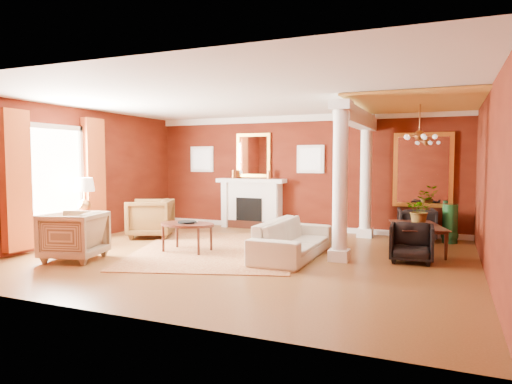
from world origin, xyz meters
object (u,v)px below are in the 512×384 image
at_px(dining_table, 419,231).
at_px(armchair_leopard, 150,216).
at_px(coffee_table, 187,225).
at_px(side_table, 85,200).
at_px(sofa, 293,233).
at_px(armchair_stripe, 74,233).

bearing_deg(dining_table, armchair_leopard, 79.75).
bearing_deg(coffee_table, dining_table, 22.20).
bearing_deg(side_table, armchair_leopard, 64.27).
height_order(sofa, coffee_table, sofa).
relative_size(side_table, dining_table, 0.94).
relative_size(armchair_stripe, dining_table, 0.63).
relative_size(armchair_leopard, side_table, 0.69).
bearing_deg(side_table, sofa, 7.67).
xyz_separation_m(coffee_table, side_table, (-2.31, -0.25, 0.43)).
height_order(armchair_stripe, coffee_table, armchair_stripe).
distance_m(sofa, coffee_table, 2.06).
xyz_separation_m(sofa, coffee_table, (-2.04, -0.33, 0.06)).
xyz_separation_m(armchair_leopard, armchair_stripe, (0.19, -2.52, -0.01)).
height_order(armchair_leopard, armchair_stripe, armchair_leopard).
bearing_deg(dining_table, armchair_stripe, 102.94).
xyz_separation_m(side_table, dining_table, (6.44, 1.94, -0.52)).
bearing_deg(armchair_stripe, armchair_leopard, 170.48).
relative_size(armchair_leopard, dining_table, 0.65).
relative_size(armchair_stripe, side_table, 0.67).
bearing_deg(sofa, coffee_table, 99.56).
bearing_deg(dining_table, side_table, 90.72).
bearing_deg(dining_table, sofa, 106.82).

